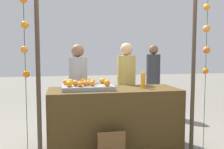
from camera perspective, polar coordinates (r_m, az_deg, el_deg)
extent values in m
plane|color=gray|center=(3.97, 0.44, -16.07)|extent=(24.00, 24.00, 0.00)
cube|color=#4C3819|center=(3.84, 0.45, -9.84)|extent=(1.93, 0.76, 0.89)
cube|color=gray|center=(3.72, -5.58, -2.86)|extent=(0.74, 0.54, 0.06)
sphere|color=orange|center=(3.79, -4.40, -1.64)|extent=(0.08, 0.08, 0.08)
sphere|color=orange|center=(3.61, -7.23, -2.05)|extent=(0.07, 0.07, 0.07)
sphere|color=orange|center=(3.58, -1.13, -1.93)|extent=(0.09, 0.09, 0.09)
sphere|color=orange|center=(3.54, -9.67, -2.15)|extent=(0.08, 0.08, 0.08)
sphere|color=orange|center=(3.91, -9.36, -1.53)|extent=(0.07, 0.07, 0.07)
sphere|color=orange|center=(3.71, -5.33, -1.85)|extent=(0.07, 0.07, 0.07)
sphere|color=orange|center=(3.61, -6.02, -1.99)|extent=(0.08, 0.08, 0.08)
sphere|color=orange|center=(3.81, -10.41, -1.69)|extent=(0.08, 0.08, 0.08)
sphere|color=orange|center=(3.60, -4.47, -1.97)|extent=(0.08, 0.08, 0.08)
sphere|color=orange|center=(3.88, -2.21, -1.42)|extent=(0.09, 0.09, 0.09)
sphere|color=orange|center=(3.87, -4.78, -1.47)|extent=(0.08, 0.08, 0.08)
sphere|color=orange|center=(3.63, -8.24, -1.90)|extent=(0.09, 0.09, 0.09)
sphere|color=orange|center=(3.64, -9.80, -1.90)|extent=(0.09, 0.09, 0.09)
sphere|color=orange|center=(3.54, -7.24, -2.18)|extent=(0.07, 0.07, 0.07)
sphere|color=orange|center=(3.91, -6.53, -1.45)|extent=(0.08, 0.08, 0.08)
cylinder|color=orange|center=(3.85, 7.02, -1.37)|extent=(0.07, 0.07, 0.23)
cylinder|color=yellow|center=(3.84, 7.04, 0.44)|extent=(0.04, 0.04, 0.02)
cube|color=brown|center=(3.38, -0.09, -16.31)|extent=(0.37, 0.01, 0.43)
cube|color=black|center=(3.39, -0.14, -16.23)|extent=(0.34, 0.02, 0.40)
cylinder|color=#99999E|center=(4.31, -7.65, -5.09)|extent=(0.31, 0.31, 1.36)
sphere|color=brown|center=(4.24, -7.77, 5.39)|extent=(0.21, 0.21, 0.21)
cylinder|color=tan|center=(4.41, 3.24, -4.67)|extent=(0.32, 0.32, 1.38)
sphere|color=tan|center=(4.35, 3.29, 5.75)|extent=(0.22, 0.22, 0.22)
cylinder|color=#333338|center=(5.99, -7.96, -2.60)|extent=(0.30, 0.30, 1.28)
sphere|color=#A87A59|center=(5.94, -8.05, 4.52)|extent=(0.20, 0.20, 0.20)
cylinder|color=#333338|center=(6.00, 9.27, -2.11)|extent=(0.32, 0.32, 1.39)
sphere|color=brown|center=(5.96, 9.38, 5.56)|extent=(0.22, 0.22, 0.22)
cylinder|color=#473828|center=(3.24, -16.34, -0.59)|extent=(0.06, 0.06, 2.25)
cylinder|color=#473828|center=(3.69, 17.88, 0.03)|extent=(0.06, 0.06, 2.25)
cylinder|color=#2D4C23|center=(3.24, -18.93, -1.48)|extent=(0.01, 0.01, 2.16)
sphere|color=orange|center=(3.25, -19.13, 10.58)|extent=(0.09, 0.09, 0.09)
sphere|color=orange|center=(3.23, -19.25, 5.34)|extent=(0.09, 0.09, 0.09)
sphere|color=orange|center=(3.24, -18.80, 0.10)|extent=(0.08, 0.08, 0.08)
cylinder|color=#2D4C23|center=(3.80, 20.37, -0.61)|extent=(0.01, 0.01, 2.16)
sphere|color=orange|center=(3.84, 20.65, 14.10)|extent=(0.09, 0.09, 0.09)
sphere|color=orange|center=(3.80, 20.62, 9.68)|extent=(0.10, 0.10, 0.10)
sphere|color=orange|center=(3.78, 20.62, 5.20)|extent=(0.10, 0.10, 0.10)
sphere|color=orange|center=(3.81, 20.41, 0.74)|extent=(0.08, 0.08, 0.08)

